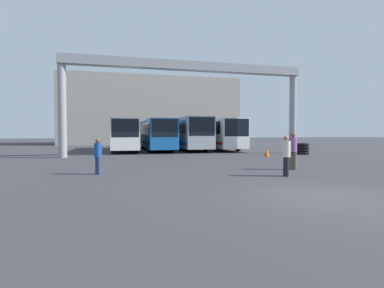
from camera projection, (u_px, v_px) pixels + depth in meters
ground_plane at (327, 198)px, 8.47m from camera, size 200.00×200.00×0.00m
building_backdrop at (150, 112)px, 51.48m from camera, size 28.23×12.00×10.73m
overhead_gantry at (189, 81)px, 24.17m from camera, size 19.70×0.80×7.58m
bus_slot_0 at (123, 133)px, 30.62m from camera, size 2.48×11.94×3.12m
bus_slot_1 at (156, 133)px, 31.47m from camera, size 2.53×11.98×3.12m
bus_slot_2 at (187, 132)px, 32.03m from camera, size 2.62×11.44×3.34m
bus_slot_3 at (217, 133)px, 32.54m from camera, size 2.63×10.78×3.23m
pedestrian_near_center at (286, 155)px, 12.66m from camera, size 0.36×0.36×1.71m
pedestrian_near_right at (98, 155)px, 13.25m from camera, size 0.33×0.33×1.59m
pedestrian_far_center at (293, 150)px, 14.93m from camera, size 0.39×0.39×1.87m
traffic_cone at (267, 152)px, 23.42m from camera, size 0.42×0.42×0.69m
tire_stack at (303, 149)px, 25.46m from camera, size 1.04×1.04×0.96m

